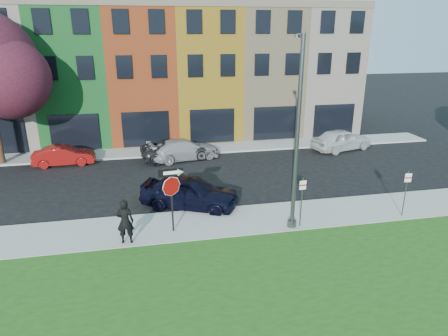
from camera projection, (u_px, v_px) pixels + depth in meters
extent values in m
plane|color=black|center=(280.00, 253.00, 16.08)|extent=(120.00, 120.00, 0.00)
cube|color=#989490|center=(299.00, 215.00, 19.20)|extent=(40.00, 3.00, 0.12)
cube|color=#989490|center=(175.00, 150.00, 29.38)|extent=(40.00, 2.40, 0.12)
cube|color=beige|center=(13.00, 76.00, 31.26)|extent=(5.00, 10.00, 10.00)
cube|color=#248534|center=(79.00, 75.00, 32.18)|extent=(5.00, 10.00, 10.00)
cube|color=#CA4F21|center=(142.00, 74.00, 33.11)|extent=(5.00, 10.00, 10.00)
cube|color=gold|center=(202.00, 72.00, 34.03)|extent=(5.00, 10.00, 10.00)
cube|color=tan|center=(258.00, 71.00, 34.95)|extent=(5.00, 10.00, 10.00)
cube|color=beige|center=(312.00, 70.00, 35.87)|extent=(5.00, 10.00, 10.00)
cube|color=black|center=(180.00, 127.00, 30.05)|extent=(30.00, 0.12, 2.60)
cylinder|color=black|center=(172.00, 201.00, 17.16)|extent=(0.08, 0.08, 2.83)
cylinder|color=silver|center=(171.00, 186.00, 16.91)|extent=(0.89, 0.13, 0.89)
cylinder|color=maroon|center=(171.00, 187.00, 16.89)|extent=(0.84, 0.11, 0.85)
cube|color=black|center=(171.00, 173.00, 16.70)|extent=(1.05, 0.16, 0.34)
cube|color=silver|center=(171.00, 173.00, 16.68)|extent=(0.66, 0.09, 0.14)
imported|color=black|center=(125.00, 221.00, 16.36)|extent=(0.78, 0.58, 1.93)
imported|color=black|center=(189.00, 192.00, 20.00)|extent=(5.67, 6.37, 1.66)
imported|color=maroon|center=(64.00, 156.00, 26.26)|extent=(1.76, 4.04, 1.29)
imported|color=#9D9DA1|center=(184.00, 149.00, 27.40)|extent=(4.14, 5.73, 1.41)
imported|color=black|center=(177.00, 149.00, 27.46)|extent=(4.00, 5.70, 1.36)
imported|color=silver|center=(342.00, 140.00, 29.47)|extent=(4.36, 5.63, 1.58)
cylinder|color=#434648|center=(297.00, 138.00, 16.64)|extent=(0.18, 0.18, 8.29)
cylinder|color=#434648|center=(292.00, 223.00, 17.97)|extent=(0.40, 0.40, 0.30)
cylinder|color=#434648|center=(301.00, 35.00, 16.24)|extent=(0.66, 1.96, 0.12)
cube|color=#434648|center=(298.00, 36.00, 17.29)|extent=(0.39, 0.60, 0.16)
cylinder|color=#434648|center=(301.00, 202.00, 17.70)|extent=(0.05, 0.05, 2.31)
cube|color=silver|center=(303.00, 185.00, 17.40)|extent=(0.32, 0.06, 0.42)
cube|color=maroon|center=(303.00, 185.00, 17.38)|extent=(0.32, 0.05, 0.06)
cylinder|color=#434648|center=(405.00, 194.00, 18.70)|extent=(0.05, 0.05, 2.25)
cube|color=silver|center=(408.00, 178.00, 18.40)|extent=(0.32, 0.05, 0.42)
cube|color=maroon|center=(408.00, 178.00, 18.39)|extent=(0.32, 0.04, 0.06)
sphere|color=black|center=(9.00, 79.00, 24.05)|extent=(4.86, 4.86, 4.86)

